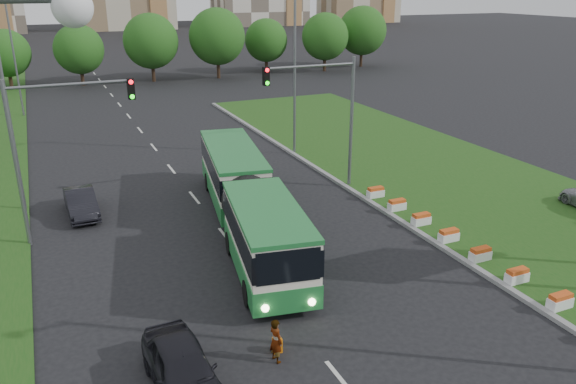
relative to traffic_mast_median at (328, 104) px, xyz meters
name	(u,v)px	position (x,y,z in m)	size (l,w,h in m)	color
ground	(335,278)	(-4.78, -10.00, -5.35)	(360.00, 360.00, 0.00)	black
grass_median	(454,181)	(8.22, -2.00, -5.27)	(14.00, 60.00, 0.15)	#1D4C15
median_kerb	(361,196)	(1.27, -2.00, -5.26)	(0.30, 60.00, 0.18)	gray
lane_markings	(165,161)	(-7.78, 10.00, -5.35)	(0.20, 100.00, 0.01)	silver
flower_planters	(464,244)	(1.92, -10.30, -4.90)	(1.10, 15.90, 0.60)	white
traffic_mast_median	(328,104)	(0.00, 0.00, 0.00)	(5.76, 0.32, 8.00)	slate
traffic_mast_left	(50,134)	(-15.16, -1.00, 0.00)	(5.76, 0.32, 8.00)	slate
street_lamps	(198,104)	(-7.78, 0.00, 0.65)	(36.00, 60.00, 12.00)	slate
tree_line	(203,44)	(5.22, 45.00, -0.85)	(120.00, 8.00, 9.00)	#1E5316
articulated_bus	(244,199)	(-6.68, -3.75, -3.61)	(2.70, 17.31, 2.85)	white
car_left_near	(183,369)	(-12.51, -14.35, -4.56)	(1.86, 4.62, 1.57)	black
car_left_far	(81,203)	(-14.10, 1.95, -4.64)	(1.50, 4.30, 1.42)	black
pedestrian	(276,340)	(-9.31, -14.16, -4.55)	(0.58, 0.38, 1.60)	gray
shopping_trolley	(277,345)	(-9.07, -13.73, -5.09)	(0.31, 0.33, 0.53)	orange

